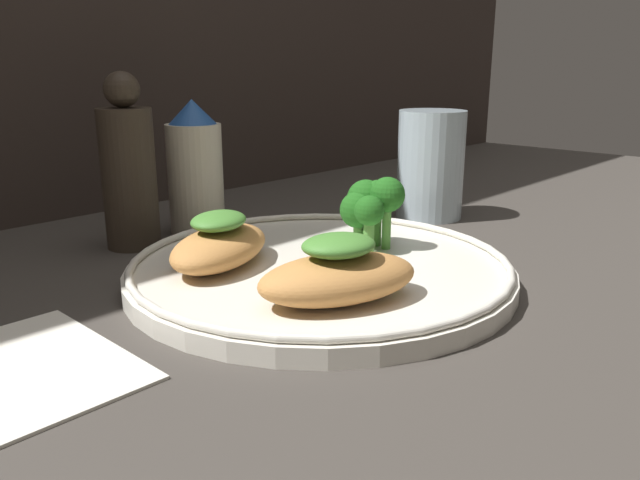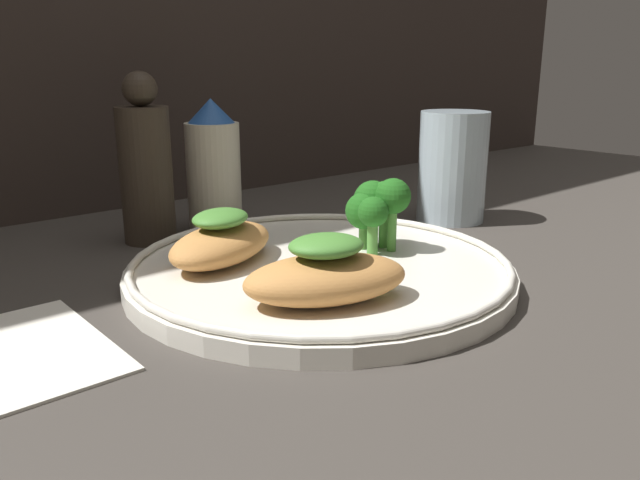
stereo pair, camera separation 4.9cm
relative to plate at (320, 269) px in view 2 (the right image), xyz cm
name	(u,v)px [view 2 (the right image)]	position (x,y,z in cm)	size (l,w,h in cm)	color
ground_plane	(320,286)	(0.00, 0.00, -1.49)	(180.00, 180.00, 1.00)	#3D3833
plate	(320,269)	(0.00, 0.00, 0.00)	(30.73, 30.73, 2.00)	silver
grilled_meat_front	(326,275)	(-4.95, -6.37, 2.28)	(12.83, 9.97, 4.66)	#BC7F42
grilled_meat_middle	(221,241)	(-5.68, 5.53, 2.17)	(12.57, 10.14, 4.36)	#BC7F42
broccoli_bunch	(376,205)	(6.35, 0.05, 4.29)	(4.85, 5.31, 6.29)	#4C8E38
sauce_bottle	(214,168)	(2.38, 19.66, 5.46)	(5.57, 5.57, 13.48)	beige
pepper_grinder	(146,168)	(-5.06, 19.66, 6.28)	(4.98, 4.98, 16.23)	#382D23
drinking_glass	(452,167)	(24.07, 5.78, 4.97)	(7.37, 7.37, 11.92)	silver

